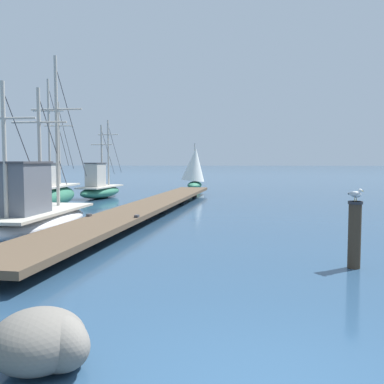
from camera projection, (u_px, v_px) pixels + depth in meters
floating_dock at (150, 205)px, 18.21m from camera, size 3.04×22.88×0.53m
fishing_boat_0 at (34, 213)px, 12.93m from camera, size 2.01×6.99×5.72m
fishing_boat_1 at (100, 188)px, 25.90m from camera, size 1.97×5.66×4.78m
fishing_boat_2 at (47, 193)px, 19.99m from camera, size 1.98×6.55×6.04m
mooring_piling at (355, 233)px, 8.96m from camera, size 0.30×0.30×1.41m
perched_seagull at (355, 194)px, 8.91m from camera, size 0.27×0.34×0.27m
shore_rock_near_right at (46, 341)px, 4.60m from camera, size 1.43×1.40×0.67m
distant_sailboat at (194, 169)px, 34.31m from camera, size 2.15×3.72×3.63m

